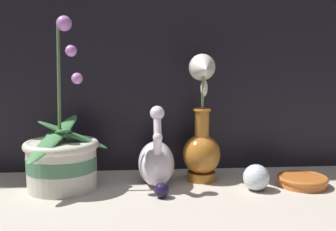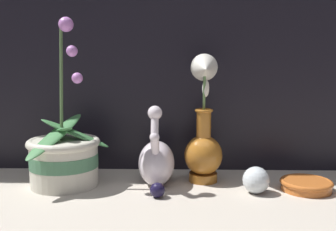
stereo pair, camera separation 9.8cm
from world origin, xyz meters
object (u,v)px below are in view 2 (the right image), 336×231
Objects in this scene: swan_figurine at (156,160)px; blue_vase at (203,137)px; orchid_potted_plant at (64,156)px; amber_dish at (306,184)px; glass_sphere at (255,180)px.

blue_vase reaches higher than swan_figurine.
orchid_potted_plant is 0.60m from amber_dish.
swan_figurine is 0.37m from amber_dish.
blue_vase is 0.27m from amber_dish.
orchid_potted_plant is at bearing -176.23° from swan_figurine.
orchid_potted_plant reaches higher than glass_sphere.
orchid_potted_plant reaches higher than blue_vase.
blue_vase is at bearing 165.39° from amber_dish.
orchid_potted_plant is 1.26× the size of blue_vase.
blue_vase reaches higher than glass_sphere.
amber_dish is (0.24, -0.06, -0.10)m from blue_vase.
amber_dish is (0.59, -0.03, -0.06)m from orchid_potted_plant.
glass_sphere is (0.12, -0.09, -0.08)m from blue_vase.
swan_figurine is at bearing 3.77° from orchid_potted_plant.
amber_dish is at bearing -6.46° from swan_figurine.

